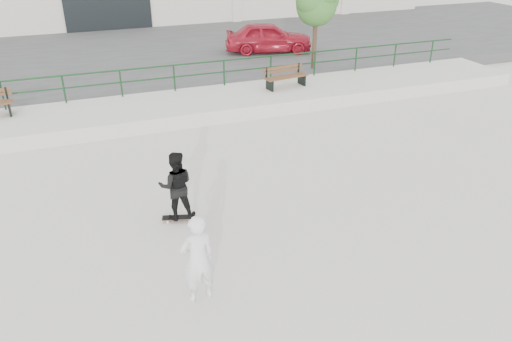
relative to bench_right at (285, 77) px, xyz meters
name	(u,v)px	position (x,y,z in m)	size (l,w,h in m)	color
ground	(245,271)	(-5.17, -9.72, -0.91)	(120.00, 120.00, 0.00)	#BCB4AC
ledge	(156,111)	(-5.17, -0.22, -0.66)	(30.00, 3.00, 0.50)	beige
parking_strip	(125,57)	(-5.17, 8.28, -0.66)	(60.00, 14.00, 0.50)	#3E3E3E
railing	(147,75)	(-5.17, 1.08, 0.33)	(28.00, 0.06, 1.03)	#163C1D
bench_right	(285,77)	(0.00, 0.00, 0.00)	(1.85, 0.79, 0.83)	brown
tree	(317,1)	(2.35, 2.17, 2.47)	(2.16, 1.92, 3.84)	#4C3A26
red_car	(269,37)	(1.60, 5.68, 0.32)	(1.71, 4.26, 1.45)	#A41425
skateboard	(179,218)	(-6.01, -7.35, -0.84)	(0.80, 0.40, 0.09)	black
standing_skater	(176,186)	(-6.01, -7.35, 0.03)	(0.82, 0.64, 1.69)	black
seated_skater	(198,259)	(-6.25, -10.19, 0.00)	(0.66, 0.43, 1.81)	white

